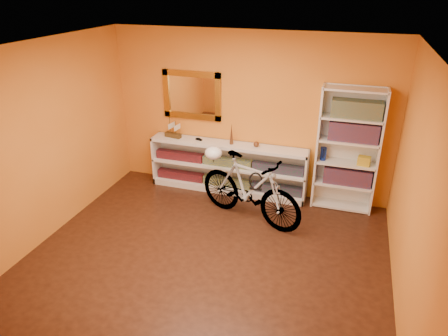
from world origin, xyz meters
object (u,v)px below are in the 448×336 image
(console_unit, at_px, (228,168))
(bicycle, at_px, (250,189))
(bookcase, at_px, (347,151))
(helmet, at_px, (213,153))

(console_unit, relative_size, bicycle, 1.50)
(bookcase, xyz_separation_m, bicycle, (-1.27, -0.80, -0.44))
(console_unit, bearing_deg, bookcase, 0.78)
(bookcase, xyz_separation_m, helmet, (-1.90, -0.58, -0.05))
(bookcase, relative_size, helmet, 7.33)
(bookcase, distance_m, helmet, 1.99)
(bicycle, bearing_deg, helmet, 90.00)
(console_unit, xyz_separation_m, helmet, (-0.05, -0.55, 0.47))
(console_unit, height_order, bicycle, bicycle)
(console_unit, distance_m, bicycle, 0.97)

